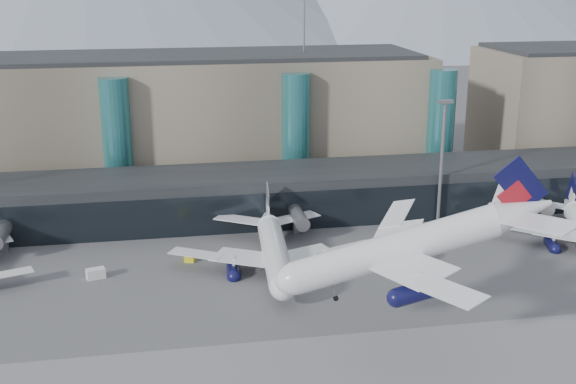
% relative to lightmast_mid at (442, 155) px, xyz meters
% --- Properties ---
extents(ground, '(900.00, 900.00, 0.00)m').
position_rel_lightmast_mid_xyz_m(ground, '(-30.00, -48.00, -14.42)').
color(ground, '#515154').
rests_on(ground, ground).
extents(concourse, '(170.00, 27.00, 10.00)m').
position_rel_lightmast_mid_xyz_m(concourse, '(-30.02, 9.73, -9.45)').
color(concourse, black).
rests_on(concourse, ground).
extents(terminal_main, '(130.00, 30.00, 31.00)m').
position_rel_lightmast_mid_xyz_m(terminal_main, '(-55.00, 42.00, 1.03)').
color(terminal_main, gray).
rests_on(terminal_main, ground).
extents(teal_towers, '(116.40, 19.40, 46.00)m').
position_rel_lightmast_mid_xyz_m(teal_towers, '(-44.99, 26.01, -0.41)').
color(teal_towers, '#297074').
rests_on(teal_towers, ground).
extents(lightmast_mid, '(3.00, 1.20, 25.60)m').
position_rel_lightmast_mid_xyz_m(lightmast_mid, '(0.00, 0.00, 0.00)').
color(lightmast_mid, slate).
rests_on(lightmast_mid, ground).
extents(hero_jet, '(37.74, 38.02, 12.31)m').
position_rel_lightmast_mid_xyz_m(hero_jet, '(-23.16, -51.46, 3.42)').
color(hero_jet, silver).
rests_on(hero_jet, ground).
extents(jet_parked_mid, '(38.74, 38.08, 12.50)m').
position_rel_lightmast_mid_xyz_m(jet_parked_mid, '(-36.84, -15.43, -9.69)').
color(jet_parked_mid, silver).
rests_on(jet_parked_mid, ground).
extents(veh_a, '(3.42, 2.52, 1.72)m').
position_rel_lightmast_mid_xyz_m(veh_a, '(-67.50, -16.40, -13.56)').
color(veh_a, silver).
rests_on(veh_a, ground).
extents(veh_b, '(2.40, 3.14, 1.60)m').
position_rel_lightmast_mid_xyz_m(veh_b, '(-51.31, -11.21, -13.62)').
color(veh_b, yellow).
rests_on(veh_b, ground).
extents(veh_c, '(3.83, 2.80, 1.91)m').
position_rel_lightmast_mid_xyz_m(veh_c, '(-10.83, -18.81, -13.46)').
color(veh_c, '#47474C').
rests_on(veh_c, ground).
extents(veh_d, '(2.89, 2.71, 1.48)m').
position_rel_lightmast_mid_xyz_m(veh_d, '(-4.50, -9.16, -13.68)').
color(veh_d, silver).
rests_on(veh_d, ground).
extents(veh_g, '(1.70, 2.37, 1.25)m').
position_rel_lightmast_mid_xyz_m(veh_g, '(7.51, -6.53, -13.79)').
color(veh_g, silver).
rests_on(veh_g, ground).
extents(veh_h, '(4.00, 4.04, 2.06)m').
position_rel_lightmast_mid_xyz_m(veh_h, '(-35.16, -24.42, -13.39)').
color(veh_h, yellow).
rests_on(veh_h, ground).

